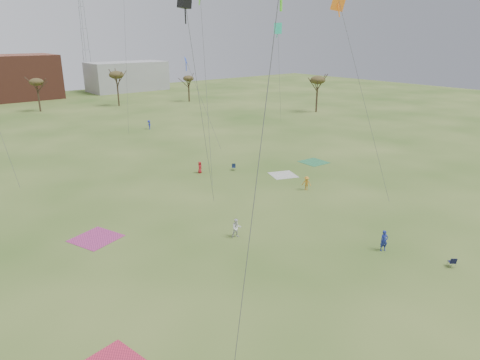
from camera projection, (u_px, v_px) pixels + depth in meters
ground at (349, 297)px, 30.28m from camera, size 260.00×260.00×0.00m
flyer_near_right at (384, 241)px, 36.48m from camera, size 0.80×0.70×1.83m
flyer_mid_b at (306, 183)px, 50.75m from camera, size 1.12×1.24×1.67m
spectator_mid_e at (237, 228)px, 38.91m from camera, size 1.05×0.93×1.78m
flyer_far_b at (200, 167)px, 57.06m from camera, size 0.90×0.82×1.54m
flyer_far_c at (149, 125)px, 83.37m from camera, size 0.79×1.20×1.73m
blanket_cream at (283, 175)px, 56.41m from camera, size 4.07×4.07×0.03m
blanket_plum at (96, 238)px, 38.92m from camera, size 4.68×4.68×0.03m
blanket_olive at (314, 162)px, 62.07m from camera, size 3.56×3.56×0.03m
camp_chair_center at (452, 264)px, 34.09m from camera, size 0.74×0.74×0.87m
camp_chair_right at (234, 168)px, 58.34m from camera, size 0.73×0.74×0.87m
tree_line at (10, 90)px, 84.26m from camera, size 117.44×49.32×8.91m
building_brick at (6, 78)px, 119.27m from camera, size 26.00×16.00×12.00m
building_grey at (127, 76)px, 139.32m from camera, size 24.00×12.00×9.00m
radio_tower at (83, 28)px, 133.73m from camera, size 1.51×1.72×41.00m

